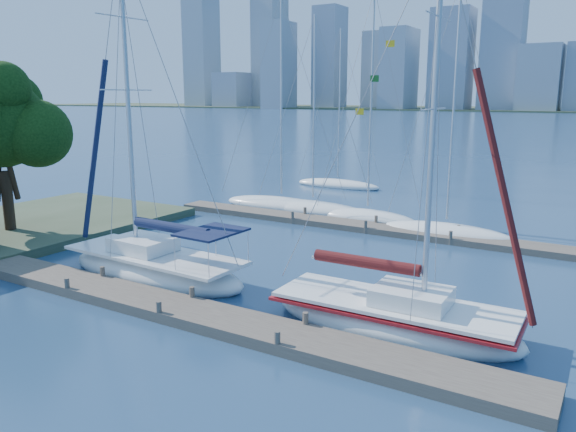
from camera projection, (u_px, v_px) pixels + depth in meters
The scene contains 10 objects.
ground at pixel (177, 314), 20.89m from camera, with size 700.00×700.00×0.00m, color navy.
near_dock at pixel (176, 309), 20.85m from camera, with size 26.00×2.00×0.40m, color #51453B.
far_dock at pixel (386, 230), 33.23m from camera, with size 30.00×1.80×0.36m, color #51453B.
sailboat_navy at pixel (154, 255), 24.88m from camera, with size 9.63×3.48×14.68m.
sailboat_maroon at pixel (394, 303), 19.28m from camera, with size 8.93×3.06×13.54m.
bg_boat_0 at pixel (282, 205), 40.20m from camera, with size 9.64×4.40×14.87m.
bg_boat_1 at pixel (313, 209), 38.82m from camera, with size 8.65×3.33×13.48m.
bg_boat_2 at pixel (368, 217), 36.28m from camera, with size 6.93×4.47×14.56m.
bg_boat_3 at pixel (446, 232), 32.30m from camera, with size 7.90×3.36×14.36m.
bg_boat_6 at pixel (338, 184), 49.75m from camera, with size 7.91×2.08×13.80m.
Camera 1 is at (13.71, -14.67, 7.99)m, focal length 35.00 mm.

